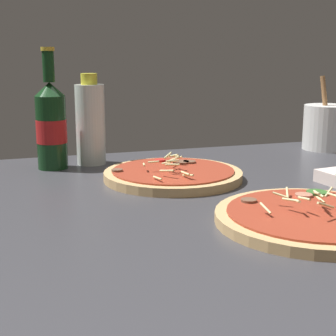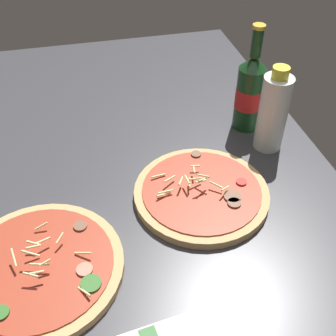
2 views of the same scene
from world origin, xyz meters
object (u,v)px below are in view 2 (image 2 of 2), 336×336
beer_bottle (250,92)px  oil_bottle (273,112)px  pizza_far (201,193)px  pizza_near (39,268)px

beer_bottle → oil_bottle: 8.90cm
beer_bottle → oil_bottle: size_ratio=1.28×
oil_bottle → pizza_far: bearing=-57.4°
pizza_far → oil_bottle: bearing=122.6°
pizza_near → oil_bottle: bearing=114.4°
pizza_near → pizza_far: 33.64cm
oil_bottle → pizza_near: bearing=-65.6°
pizza_far → oil_bottle: oil_bottle is taller
pizza_near → oil_bottle: oil_bottle is taller
pizza_near → oil_bottle: 57.19cm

